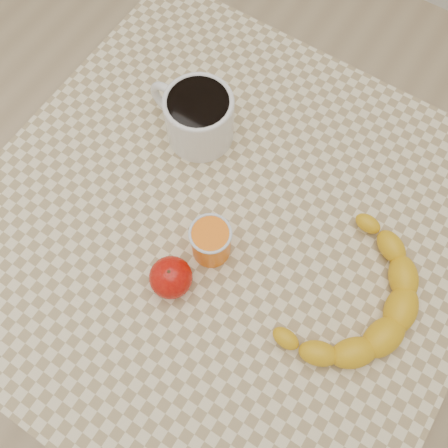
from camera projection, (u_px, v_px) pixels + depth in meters
The scene contains 6 objects.
ground at pixel (224, 321), 1.49m from camera, with size 3.00×3.00×0.00m, color tan.
table at pixel (224, 247), 0.88m from camera, with size 0.80×0.80×0.75m.
coffee_mug at pixel (198, 116), 0.82m from camera, with size 0.16×0.12×0.10m.
orange_juice_glass at pixel (211, 241), 0.75m from camera, with size 0.06×0.06×0.07m.
apple at pixel (171, 277), 0.74m from camera, with size 0.07×0.07×0.06m.
banana at pixel (353, 300), 0.73m from camera, with size 0.28×0.34×0.05m, color gold, non-canonical shape.
Camera 1 is at (0.16, -0.25, 1.49)m, focal length 40.00 mm.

